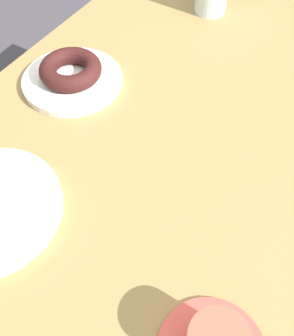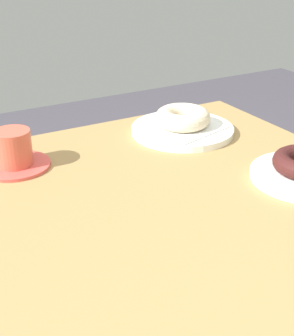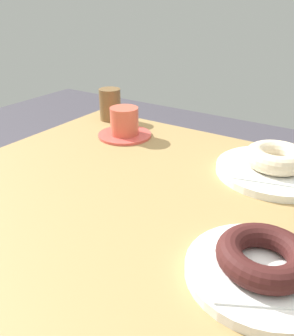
{
  "view_description": "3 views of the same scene",
  "coord_description": "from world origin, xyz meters",
  "px_view_note": "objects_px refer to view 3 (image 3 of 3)",
  "views": [
    {
      "loc": [
        -0.58,
        -0.18,
        1.27
      ],
      "look_at": [
        -0.28,
        -0.0,
        0.81
      ],
      "focal_mm": 41.66,
      "sensor_mm": 36.0,
      "label": 1
    },
    {
      "loc": [
        0.41,
        -0.39,
        1.17
      ],
      "look_at": [
        -0.26,
        -0.01,
        0.8
      ],
      "focal_mm": 52.11,
      "sensor_mm": 36.0,
      "label": 2
    },
    {
      "loc": [
        0.23,
        0.32,
        1.09
      ],
      "look_at": [
        -0.24,
        0.01,
        0.81
      ],
      "focal_mm": 38.27,
      "sensor_mm": 36.0,
      "label": 3
    }
  ],
  "objects_px": {
    "plate_chocolate_ring": "(261,272)",
    "donut_chocolate_ring": "(264,256)",
    "plate_sugar_ring": "(274,171)",
    "coffee_cup": "(124,124)",
    "donut_sugar_ring": "(276,157)",
    "sugar_jar": "(110,104)"
  },
  "relations": [
    {
      "from": "coffee_cup",
      "to": "sugar_jar",
      "type": "relative_size",
      "value": 1.53
    },
    {
      "from": "plate_chocolate_ring",
      "to": "sugar_jar",
      "type": "relative_size",
      "value": 2.21
    },
    {
      "from": "donut_chocolate_ring",
      "to": "donut_sugar_ring",
      "type": "xyz_separation_m",
      "value": [
        -0.3,
        -0.07,
        0.0
      ]
    },
    {
      "from": "plate_chocolate_ring",
      "to": "donut_sugar_ring",
      "type": "xyz_separation_m",
      "value": [
        -0.3,
        -0.07,
        0.03
      ]
    },
    {
      "from": "donut_sugar_ring",
      "to": "coffee_cup",
      "type": "height_order",
      "value": "coffee_cup"
    },
    {
      "from": "plate_chocolate_ring",
      "to": "coffee_cup",
      "type": "relative_size",
      "value": 1.44
    },
    {
      "from": "donut_chocolate_ring",
      "to": "plate_sugar_ring",
      "type": "distance_m",
      "value": 0.31
    },
    {
      "from": "plate_chocolate_ring",
      "to": "donut_chocolate_ring",
      "type": "height_order",
      "value": "donut_chocolate_ring"
    },
    {
      "from": "donut_sugar_ring",
      "to": "sugar_jar",
      "type": "xyz_separation_m",
      "value": [
        -0.09,
        -0.49,
        0.01
      ]
    },
    {
      "from": "donut_chocolate_ring",
      "to": "plate_sugar_ring",
      "type": "height_order",
      "value": "donut_chocolate_ring"
    },
    {
      "from": "plate_chocolate_ring",
      "to": "donut_chocolate_ring",
      "type": "distance_m",
      "value": 0.03
    },
    {
      "from": "plate_chocolate_ring",
      "to": "coffee_cup",
      "type": "distance_m",
      "value": 0.54
    },
    {
      "from": "plate_sugar_ring",
      "to": "coffee_cup",
      "type": "relative_size",
      "value": 1.7
    },
    {
      "from": "sugar_jar",
      "to": "coffee_cup",
      "type": "bearing_deg",
      "value": 52.8
    },
    {
      "from": "donut_chocolate_ring",
      "to": "donut_sugar_ring",
      "type": "distance_m",
      "value": 0.31
    },
    {
      "from": "plate_sugar_ring",
      "to": "donut_sugar_ring",
      "type": "distance_m",
      "value": 0.03
    },
    {
      "from": "plate_sugar_ring",
      "to": "coffee_cup",
      "type": "distance_m",
      "value": 0.38
    },
    {
      "from": "donut_chocolate_ring",
      "to": "coffee_cup",
      "type": "xyz_separation_m",
      "value": [
        -0.31,
        -0.44,
        -0.0
      ]
    },
    {
      "from": "plate_chocolate_ring",
      "to": "coffee_cup",
      "type": "xyz_separation_m",
      "value": [
        -0.31,
        -0.44,
        0.02
      ]
    },
    {
      "from": "plate_chocolate_ring",
      "to": "coffee_cup",
      "type": "bearing_deg",
      "value": -124.87
    },
    {
      "from": "donut_chocolate_ring",
      "to": "sugar_jar",
      "type": "distance_m",
      "value": 0.68
    },
    {
      "from": "plate_sugar_ring",
      "to": "donut_chocolate_ring",
      "type": "bearing_deg",
      "value": 12.63
    }
  ]
}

